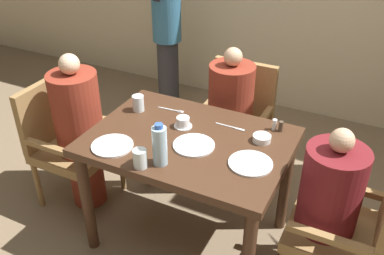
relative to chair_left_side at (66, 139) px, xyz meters
name	(u,v)px	position (x,y,z in m)	size (l,w,h in m)	color
ground_plane	(189,235)	(0.96, 0.00, -0.50)	(16.00, 16.00, 0.00)	#7A664C
dining_table	(189,154)	(0.96, 0.00, 0.17)	(1.16, 0.83, 0.78)	#422819
chair_left_side	(66,139)	(0.00, 0.00, 0.00)	(0.49, 0.49, 0.90)	olive
diner_in_left_chair	(80,132)	(0.14, 0.00, 0.09)	(0.32, 0.32, 1.15)	maroon
chair_far_side	(236,118)	(0.96, 0.80, 0.00)	(0.49, 0.49, 0.90)	olive
diner_in_far_chair	(230,118)	(0.96, 0.66, 0.07)	(0.32, 0.32, 1.11)	maroon
chair_right_side	(351,226)	(1.92, 0.00, 0.00)	(0.49, 0.49, 0.90)	olive
diner_in_right_chair	(326,211)	(1.79, 0.00, 0.05)	(0.32, 0.32, 1.06)	maroon
standing_host	(167,29)	(0.00, 1.47, 0.34)	(0.27, 0.30, 1.57)	#2D2D33
plate_main_left	(250,163)	(1.37, -0.08, 0.29)	(0.24, 0.24, 0.01)	white
plate_main_right	(194,145)	(1.02, -0.06, 0.29)	(0.24, 0.24, 0.01)	white
plate_dessert_center	(112,146)	(0.62, -0.27, 0.29)	(0.24, 0.24, 0.01)	white
teacup_with_saucer	(183,123)	(0.87, 0.10, 0.31)	(0.11, 0.11, 0.07)	white
bowl_small	(262,138)	(1.35, 0.16, 0.30)	(0.11, 0.11, 0.04)	white
water_bottle	(160,145)	(0.94, -0.28, 0.39)	(0.08, 0.08, 0.24)	#A3C6DB
glass_tall_near	(140,158)	(0.86, -0.36, 0.33)	(0.07, 0.07, 0.10)	silver
glass_tall_mid	(138,103)	(0.52, 0.15, 0.33)	(0.07, 0.07, 0.10)	silver
salt_shaker	(274,125)	(1.38, 0.31, 0.31)	(0.03, 0.03, 0.07)	white
pepper_shaker	(281,126)	(1.42, 0.31, 0.31)	(0.03, 0.03, 0.06)	#4C3D2D
fork_beside_plate	(174,110)	(0.73, 0.25, 0.28)	(0.18, 0.03, 0.00)	silver
knife_beside_plate	(231,127)	(1.14, 0.22, 0.28)	(0.19, 0.02, 0.00)	silver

